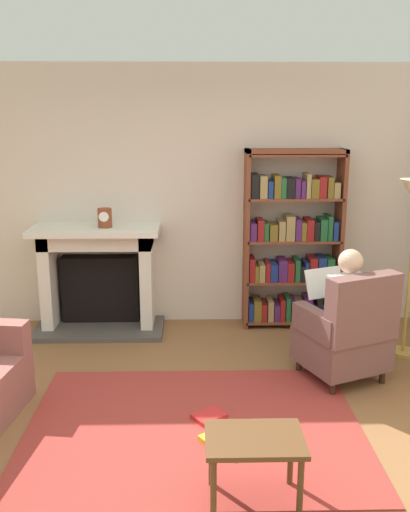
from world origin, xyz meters
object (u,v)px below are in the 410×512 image
object	(u,v)px
mantel_clock	(105,218)
seated_reader	(340,307)
armchair_reading	(347,333)
side_table	(254,447)
bookshelf	(292,243)
fireplace	(99,274)

from	to	relation	value
mantel_clock	seated_reader	xyz separation A→B (m)	(2.11, -1.07, -0.57)
armchair_reading	side_table	distance (m)	1.79
bookshelf	armchair_reading	xyz separation A→B (m)	(0.25, -1.31, -0.48)
mantel_clock	bookshelf	bearing A→B (deg)	4.05
bookshelf	armchair_reading	distance (m)	1.42
bookshelf	side_table	distance (m)	2.97
fireplace	bookshelf	size ratio (longest dim) A/B	0.71
bookshelf	seated_reader	xyz separation A→B (m)	(0.20, -1.21, -0.28)
mantel_clock	bookshelf	distance (m)	1.94
mantel_clock	seated_reader	size ratio (longest dim) A/B	0.17
fireplace	mantel_clock	distance (m)	0.63
fireplace	mantel_clock	xyz separation A→B (m)	(0.11, -0.10, 0.61)
bookshelf	armchair_reading	bearing A→B (deg)	-79.32
fireplace	armchair_reading	world-z (taller)	fireplace
mantel_clock	side_table	xyz separation A→B (m)	(1.22, -2.71, -0.83)
bookshelf	fireplace	bearing A→B (deg)	-178.97
side_table	seated_reader	bearing A→B (deg)	61.38
mantel_clock	seated_reader	world-z (taller)	mantel_clock
fireplace	mantel_clock	bearing A→B (deg)	-43.13
armchair_reading	seated_reader	xyz separation A→B (m)	(-0.05, 0.11, 0.20)
bookshelf	seated_reader	world-z (taller)	bookshelf
armchair_reading	seated_reader	bearing A→B (deg)	-90.00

